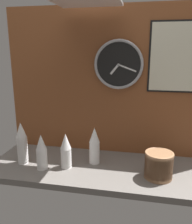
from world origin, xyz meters
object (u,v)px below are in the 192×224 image
object	(u,v)px
cup_stack_center	(94,145)
cup_stack_left	(42,152)
cup_stack_center_left	(66,151)
wall_clock	(119,65)
menu_board	(186,57)
bowl_stack_right	(159,165)
cup_stack_far_left	(22,143)

from	to	relation	value
cup_stack_center	cup_stack_left	xyz separation A→B (m)	(-0.32, -0.15, -0.01)
cup_stack_center	cup_stack_center_left	bearing A→B (deg)	-149.60
wall_clock	menu_board	xyz separation A→B (m)	(0.44, 0.01, 0.05)
cup_stack_center	bowl_stack_right	world-z (taller)	cup_stack_center
cup_stack_left	bowl_stack_right	bearing A→B (deg)	2.50
cup_stack_left	wall_clock	bearing A→B (deg)	37.77
cup_stack_far_left	wall_clock	xyz separation A→B (m)	(0.61, 0.30, 0.51)
cup_stack_center_left	wall_clock	xyz separation A→B (m)	(0.30, 0.30, 0.54)
cup_stack_far_left	wall_clock	world-z (taller)	wall_clock
cup_stack_left	bowl_stack_right	xyz separation A→B (m)	(0.74, 0.03, -0.03)
bowl_stack_right	wall_clock	distance (m)	0.71
cup_stack_center_left	bowl_stack_right	xyz separation A→B (m)	(0.59, -0.02, -0.03)
wall_clock	menu_board	world-z (taller)	menu_board
cup_stack_center_left	cup_stack_far_left	xyz separation A→B (m)	(-0.31, 0.00, 0.03)
bowl_stack_right	cup_stack_center_left	bearing A→B (deg)	178.38
cup_stack_left	cup_stack_far_left	bearing A→B (deg)	162.59
wall_clock	menu_board	size ratio (longest dim) A/B	0.71
cup_stack_left	bowl_stack_right	world-z (taller)	cup_stack_left
cup_stack_center	cup_stack_left	distance (m)	0.35
cup_stack_left	bowl_stack_right	size ratio (longest dim) A/B	1.38
cup_stack_center_left	cup_stack_left	distance (m)	0.16
cup_stack_far_left	menu_board	world-z (taller)	menu_board
cup_stack_center	bowl_stack_right	distance (m)	0.44
cup_stack_far_left	bowl_stack_right	distance (m)	0.90
bowl_stack_right	menu_board	size ratio (longest dim) A/B	0.35
cup_stack_far_left	menu_board	xyz separation A→B (m)	(1.05, 0.30, 0.56)
cup_stack_center	bowl_stack_right	xyz separation A→B (m)	(0.42, -0.12, -0.04)
cup_stack_center_left	menu_board	bearing A→B (deg)	22.48
cup_stack_center	cup_stack_left	size ratio (longest dim) A/B	1.08
cup_stack_center_left	cup_stack_far_left	world-z (taller)	cup_stack_far_left
cup_stack_center_left	cup_stack_left	world-z (taller)	same
cup_stack_center_left	bowl_stack_right	size ratio (longest dim) A/B	1.38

